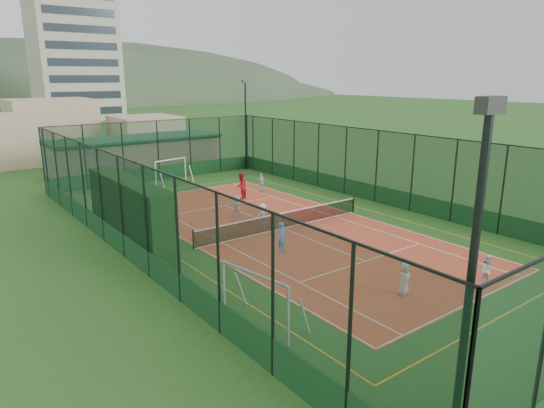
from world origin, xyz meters
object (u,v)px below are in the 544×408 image
at_px(child_far_back, 237,206).
at_px(coach, 241,186).
at_px(white_bench, 145,242).
at_px(futsal_goal_near, 254,302).
at_px(floodlight_ne, 246,125).
at_px(child_near_mid, 282,237).
at_px(child_far_left, 262,214).
at_px(futsal_goal_far, 171,172).
at_px(child_near_left, 405,279).
at_px(apartment_tower, 73,42).
at_px(child_near_right, 488,271).
at_px(clubhouse, 136,154).
at_px(floodlight_sw, 466,318).
at_px(child_far_right, 261,183).

height_order(child_far_back, coach, coach).
xyz_separation_m(white_bench, futsal_goal_near, (-0.13, -9.92, 0.62)).
bearing_deg(floodlight_ne, futsal_goal_near, -123.37).
relative_size(child_near_mid, child_far_left, 1.17).
xyz_separation_m(futsal_goal_far, child_far_back, (-0.94, -11.39, -0.29)).
height_order(child_far_left, child_far_back, child_far_back).
xyz_separation_m(futsal_goal_near, child_far_left, (7.34, 9.70, -0.37)).
height_order(child_near_left, coach, coach).
distance_m(apartment_tower, child_near_right, 95.03).
height_order(clubhouse, child_near_right, clubhouse).
relative_size(futsal_goal_near, child_near_mid, 2.08).
bearing_deg(child_near_mid, floodlight_ne, 33.68).
distance_m(white_bench, child_near_left, 12.91).
relative_size(futsal_goal_near, coach, 1.73).
distance_m(apartment_tower, child_far_back, 80.67).
xyz_separation_m(clubhouse, coach, (1.92, -14.69, -0.62)).
xyz_separation_m(floodlight_sw, child_far_left, (8.01, 17.80, -3.45)).
bearing_deg(child_near_right, child_far_left, 127.38).
distance_m(child_near_right, child_far_left, 12.86).
xyz_separation_m(floodlight_sw, coach, (10.52, 23.91, -3.17)).
bearing_deg(child_near_left, clubhouse, 75.36).
height_order(white_bench, child_near_mid, child_near_mid).
height_order(apartment_tower, child_far_right, apartment_tower).
xyz_separation_m(floodlight_sw, clubhouse, (8.60, 38.60, -2.55)).
relative_size(white_bench, child_far_back, 1.10).
distance_m(futsal_goal_near, child_near_mid, 7.75).
distance_m(child_far_left, coach, 6.62).
height_order(floodlight_sw, coach, floodlight_sw).
xyz_separation_m(child_near_mid, child_far_left, (1.84, 4.24, -0.12)).
height_order(futsal_goal_far, coach, futsal_goal_far).
relative_size(clubhouse, child_far_back, 10.93).
bearing_deg(child_near_left, floodlight_ne, 57.15).
height_order(floodlight_sw, child_near_right, floodlight_sw).
bearing_deg(white_bench, child_near_mid, -28.92).
bearing_deg(clubhouse, floodlight_ne, -32.12).
bearing_deg(child_far_right, child_near_right, 73.31).
xyz_separation_m(apartment_tower, child_near_mid, (-14.43, -85.04, -14.21)).
bearing_deg(floodlight_ne, floodlight_sw, -117.39).
bearing_deg(futsal_goal_far, clubhouse, 79.58).
height_order(floodlight_sw, apartment_tower, apartment_tower).
height_order(floodlight_ne, child_near_right, floodlight_ne).
relative_size(futsal_goal_far, child_far_left, 2.30).
height_order(futsal_goal_near, child_far_right, futsal_goal_near).
bearing_deg(white_bench, futsal_goal_near, -79.91).
relative_size(floodlight_ne, clubhouse, 0.54).
xyz_separation_m(child_near_mid, child_far_back, (1.64, 6.68, -0.09)).
height_order(white_bench, coach, coach).
relative_size(child_near_right, child_far_right, 0.95).
xyz_separation_m(child_near_right, child_far_left, (-2.54, 12.61, -0.03)).
relative_size(floodlight_ne, apartment_tower, 0.28).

